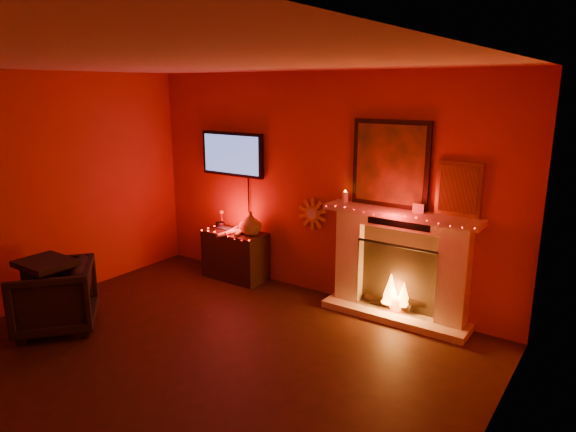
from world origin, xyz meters
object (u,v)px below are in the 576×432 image
(sunburst_clock, at_px, (312,214))
(armchair, at_px, (54,297))
(tv, at_px, (232,154))
(console_table, at_px, (237,251))
(fireplace, at_px, (400,255))

(sunburst_clock, bearing_deg, armchair, -124.08)
(tv, distance_m, console_table, 1.29)
(fireplace, xyz_separation_m, console_table, (-2.24, -0.13, -0.34))
(sunburst_clock, xyz_separation_m, console_table, (-1.05, -0.22, -0.62))
(fireplace, xyz_separation_m, tv, (-2.44, 0.06, 0.92))
(sunburst_clock, bearing_deg, console_table, -168.27)
(armchair, bearing_deg, fireplace, 79.69)
(fireplace, relative_size, armchair, 2.74)
(fireplace, xyz_separation_m, armchair, (-2.86, -2.37, -0.36))
(tv, distance_m, armchair, 2.79)
(fireplace, relative_size, sunburst_clock, 5.45)
(fireplace, height_order, tv, fireplace)
(tv, bearing_deg, fireplace, -1.50)
(fireplace, xyz_separation_m, sunburst_clock, (-1.19, 0.09, 0.28))
(tv, bearing_deg, sunburst_clock, 1.24)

